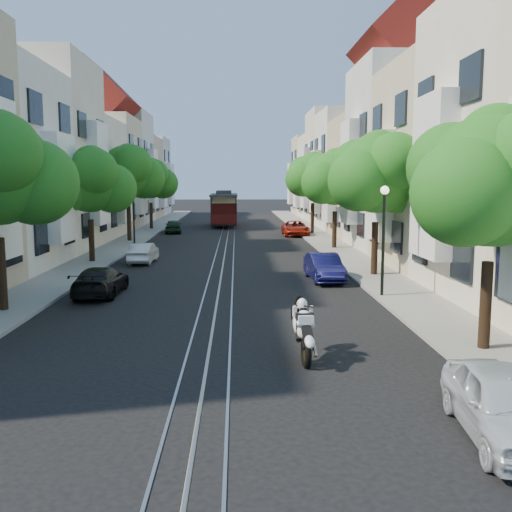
{
  "coord_description": "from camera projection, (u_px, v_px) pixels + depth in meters",
  "views": [
    {
      "loc": [
        0.74,
        -17.29,
        4.43
      ],
      "look_at": [
        1.49,
        4.45,
        1.6
      ],
      "focal_mm": 40.0,
      "sensor_mm": 36.0,
      "label": 1
    }
  ],
  "objects": [
    {
      "name": "tree_w_c",
      "position": [
        128.0,
        173.0,
        41.53
      ],
      "size": [
        5.13,
        4.28,
        7.09
      ],
      "color": "black",
      "rests_on": "ground"
    },
    {
      "name": "townhouses_west",
      "position": [
        74.0,
        173.0,
        44.28
      ],
      "size": [
        7.75,
        72.0,
        11.76
      ],
      "color": "silver",
      "rests_on": "ground"
    },
    {
      "name": "sidewalk_east",
      "position": [
        318.0,
        237.0,
        45.67
      ],
      "size": [
        2.5,
        80.0,
        0.12
      ],
      "primitive_type": "cube",
      "color": "gray",
      "rests_on": "ground"
    },
    {
      "name": "tree_e_d",
      "position": [
        314.0,
        177.0,
        47.99
      ],
      "size": [
        5.01,
        4.16,
        6.85
      ],
      "color": "black",
      "rests_on": "ground"
    },
    {
      "name": "lamp_west",
      "position": [
        133.0,
        205.0,
        38.9
      ],
      "size": [
        0.32,
        0.32,
        4.16
      ],
      "color": "black",
      "rests_on": "ground"
    },
    {
      "name": "townhouses_east",
      "position": [
        377.0,
        172.0,
        45.07
      ],
      "size": [
        7.75,
        72.0,
        12.0
      ],
      "color": "beige",
      "rests_on": "ground"
    },
    {
      "name": "sidewalk_west",
      "position": [
        136.0,
        237.0,
        45.18
      ],
      "size": [
        2.5,
        80.0,
        0.12
      ],
      "primitive_type": "cube",
      "color": "gray",
      "rests_on": "ground"
    },
    {
      "name": "tree_e_b",
      "position": [
        378.0,
        175.0,
        26.21
      ],
      "size": [
        4.93,
        4.08,
        6.68
      ],
      "color": "black",
      "rests_on": "ground"
    },
    {
      "name": "parked_car_e_far",
      "position": [
        295.0,
        228.0,
        47.11
      ],
      "size": [
        2.06,
        4.42,
        1.23
      ],
      "primitive_type": "imported",
      "rotation": [
        0.0,
        0.0,
        0.0
      ],
      "color": "maroon",
      "rests_on": "ground"
    },
    {
      "name": "tree_e_c",
      "position": [
        336.0,
        179.0,
        37.13
      ],
      "size": [
        4.84,
        3.99,
        6.52
      ],
      "color": "black",
      "rests_on": "ground"
    },
    {
      "name": "sportbike_rider",
      "position": [
        303.0,
        326.0,
        14.19
      ],
      "size": [
        0.54,
        2.1,
        1.57
      ],
      "rotation": [
        0.0,
        0.0,
        0.05
      ],
      "color": "black",
      "rests_on": "ground"
    },
    {
      "name": "lane_line",
      "position": [
        227.0,
        238.0,
        45.43
      ],
      "size": [
        0.08,
        80.0,
        0.01
      ],
      "primitive_type": "cube",
      "color": "tan",
      "rests_on": "ground"
    },
    {
      "name": "rail_right",
      "position": [
        234.0,
        238.0,
        45.45
      ],
      "size": [
        0.06,
        80.0,
        0.02
      ],
      "primitive_type": "cube",
      "color": "gray",
      "rests_on": "ground"
    },
    {
      "name": "ground",
      "position": [
        227.0,
        238.0,
        45.43
      ],
      "size": [
        200.0,
        200.0,
        0.0
      ],
      "primitive_type": "plane",
      "color": "black",
      "rests_on": "ground"
    },
    {
      "name": "rail_slot",
      "position": [
        227.0,
        238.0,
        45.43
      ],
      "size": [
        0.06,
        80.0,
        0.02
      ],
      "primitive_type": "cube",
      "color": "gray",
      "rests_on": "ground"
    },
    {
      "name": "lamp_east",
      "position": [
        384.0,
        224.0,
        21.49
      ],
      "size": [
        0.32,
        0.32,
        4.16
      ],
      "color": "black",
      "rests_on": "ground"
    },
    {
      "name": "parked_car_e_near",
      "position": [
        504.0,
        404.0,
        9.85
      ],
      "size": [
        1.81,
        3.77,
        1.24
      ],
      "primitive_type": "imported",
      "rotation": [
        0.0,
        0.0,
        -0.1
      ],
      "color": "silver",
      "rests_on": "ground"
    },
    {
      "name": "tree_w_d",
      "position": [
        151.0,
        180.0,
        52.5
      ],
      "size": [
        4.84,
        3.99,
        6.52
      ],
      "color": "black",
      "rests_on": "ground"
    },
    {
      "name": "parked_car_w_far",
      "position": [
        173.0,
        226.0,
        49.61
      ],
      "size": [
        1.73,
        3.58,
        1.18
      ],
      "primitive_type": "imported",
      "rotation": [
        0.0,
        0.0,
        3.24
      ],
      "color": "black",
      "rests_on": "ground"
    },
    {
      "name": "tree_e_a",
      "position": [
        495.0,
        183.0,
        14.36
      ],
      "size": [
        4.72,
        3.87,
        6.27
      ],
      "color": "black",
      "rests_on": "ground"
    },
    {
      "name": "tree_w_b",
      "position": [
        90.0,
        182.0,
        30.72
      ],
      "size": [
        4.72,
        3.87,
        6.27
      ],
      "color": "black",
      "rests_on": "ground"
    },
    {
      "name": "rail_left",
      "position": [
        220.0,
        238.0,
        45.41
      ],
      "size": [
        0.06,
        80.0,
        0.02
      ],
      "primitive_type": "cube",
      "color": "gray",
      "rests_on": "ground"
    },
    {
      "name": "parked_car_e_mid",
      "position": [
        324.0,
        267.0,
        25.66
      ],
      "size": [
        1.5,
        3.77,
        1.22
      ],
      "primitive_type": "imported",
      "rotation": [
        0.0,
        0.0,
        0.06
      ],
      "color": "#0B0C38",
      "rests_on": "ground"
    },
    {
      "name": "parked_car_w_mid",
      "position": [
        143.0,
        253.0,
        31.36
      ],
      "size": [
        1.28,
        3.4,
        1.11
      ],
      "primitive_type": "imported",
      "rotation": [
        0.0,
        0.0,
        3.11
      ],
      "color": "silver",
      "rests_on": "ground"
    },
    {
      "name": "parked_car_w_near",
      "position": [
        101.0,
        281.0,
        22.37
      ],
      "size": [
        1.68,
        3.94,
        1.13
      ],
      "primitive_type": "imported",
      "rotation": [
        0.0,
        0.0,
        3.12
      ],
      "color": "black",
      "rests_on": "ground"
    },
    {
      "name": "cable_car",
      "position": [
        224.0,
        207.0,
        57.28
      ],
      "size": [
        2.69,
        8.47,
        3.25
      ],
      "rotation": [
        0.0,
        0.0,
        0.01
      ],
      "color": "black",
      "rests_on": "ground"
    }
  ]
}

